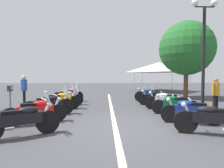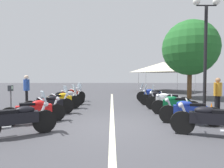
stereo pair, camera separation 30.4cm
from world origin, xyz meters
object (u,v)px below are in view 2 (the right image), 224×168
(motorcycle_right_row_3, at_px, (167,100))
(roadside_tree_0, at_px, (190,48))
(street_lamp_twin_globe, at_px, (206,35))
(traffic_cone_1, at_px, (211,111))
(motorcycle_right_row_2, at_px, (175,104))
(motorcycle_right_row_1, at_px, (189,111))
(motorcycle_right_row_5, at_px, (152,95))
(motorcycle_left_row_3, at_px, (61,100))
(motorcycle_left_row_2, at_px, (50,104))
(motorcycle_left_row_1, at_px, (35,110))
(bystander_1, at_px, (27,88))
(bystander_0, at_px, (218,93))
(parking_meter, at_px, (11,95))
(motorcycle_left_row_5, at_px, (71,95))
(motorcycle_left_row_0, at_px, (19,119))
(motorcycle_right_row_0, at_px, (211,120))
(motorcycle_right_row_4, at_px, (158,97))
(event_tent, at_px, (164,67))
(motorcycle_left_row_4, at_px, (67,97))

(motorcycle_right_row_3, height_order, roadside_tree_0, roadside_tree_0)
(street_lamp_twin_globe, distance_m, traffic_cone_1, 3.51)
(motorcycle_right_row_2, distance_m, motorcycle_right_row_3, 1.13)
(motorcycle_right_row_1, relative_size, motorcycle_right_row_5, 0.99)
(motorcycle_right_row_2, bearing_deg, motorcycle_right_row_3, -75.67)
(motorcycle_left_row_3, distance_m, roadside_tree_0, 9.90)
(roadside_tree_0, bearing_deg, motorcycle_left_row_2, 124.77)
(motorcycle_left_row_2, bearing_deg, motorcycle_left_row_1, -126.16)
(motorcycle_left_row_3, relative_size, bystander_1, 1.14)
(motorcycle_right_row_2, distance_m, bystander_0, 2.06)
(motorcycle_left_row_1, bearing_deg, parking_meter, 119.83)
(motorcycle_right_row_5, bearing_deg, motorcycle_left_row_5, 15.72)
(motorcycle_left_row_5, xyz_separation_m, street_lamp_twin_globe, (-3.19, -6.93, 3.04))
(motorcycle_right_row_5, distance_m, roadside_tree_0, 4.86)
(motorcycle_left_row_1, height_order, parking_meter, parking_meter)
(motorcycle_left_row_0, height_order, street_lamp_twin_globe, street_lamp_twin_globe)
(motorcycle_right_row_0, height_order, motorcycle_right_row_4, motorcycle_right_row_4)
(bystander_0, bearing_deg, bystander_1, 45.04)
(motorcycle_right_row_1, relative_size, bystander_0, 1.25)
(motorcycle_left_row_0, bearing_deg, traffic_cone_1, -12.01)
(street_lamp_twin_globe, relative_size, parking_meter, 4.03)
(motorcycle_right_row_0, height_order, motorcycle_right_row_5, motorcycle_right_row_5)
(motorcycle_left_row_5, bearing_deg, motorcycle_left_row_2, -122.64)
(bystander_1, height_order, event_tent, event_tent)
(street_lamp_twin_globe, distance_m, parking_meter, 8.75)
(bystander_1, bearing_deg, motorcycle_right_row_3, 145.13)
(street_lamp_twin_globe, height_order, bystander_0, street_lamp_twin_globe)
(street_lamp_twin_globe, bearing_deg, motorcycle_left_row_0, 116.84)
(roadside_tree_0, bearing_deg, motorcycle_left_row_5, 101.94)
(parking_meter, bearing_deg, street_lamp_twin_globe, 13.55)
(motorcycle_left_row_0, height_order, bystander_1, bystander_1)
(street_lamp_twin_globe, xyz_separation_m, traffic_cone_1, (-1.31, 0.39, -3.23))
(motorcycle_left_row_2, distance_m, bystander_0, 7.29)
(motorcycle_right_row_3, height_order, bystander_0, bystander_0)
(bystander_1, bearing_deg, traffic_cone_1, 136.04)
(bystander_0, xyz_separation_m, roadside_tree_0, (5.36, -1.05, 2.79))
(motorcycle_right_row_1, bearing_deg, motorcycle_left_row_0, 31.12)
(motorcycle_left_row_2, bearing_deg, motorcycle_left_row_3, 54.21)
(motorcycle_left_row_4, distance_m, traffic_cone_1, 7.15)
(motorcycle_right_row_2, distance_m, motorcycle_right_row_5, 3.89)
(motorcycle_left_row_2, distance_m, street_lamp_twin_globe, 7.59)
(motorcycle_right_row_5, bearing_deg, motorcycle_right_row_4, 106.20)
(motorcycle_right_row_0, bearing_deg, motorcycle_right_row_2, -70.67)
(motorcycle_left_row_5, bearing_deg, motorcycle_right_row_3, -60.74)
(motorcycle_left_row_2, bearing_deg, motorcycle_left_row_5, 57.79)
(motorcycle_right_row_5, distance_m, street_lamp_twin_globe, 4.71)
(motorcycle_left_row_4, relative_size, roadside_tree_0, 0.35)
(motorcycle_left_row_0, distance_m, motorcycle_left_row_3, 4.00)
(motorcycle_right_row_0, xyz_separation_m, parking_meter, (2.19, 6.63, 0.44))
(motorcycle_left_row_0, distance_m, motorcycle_left_row_5, 6.65)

